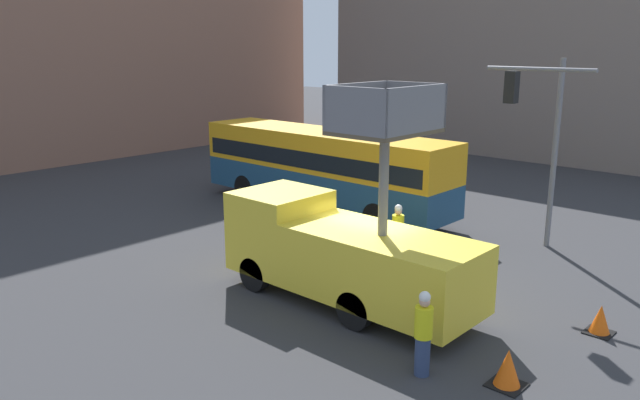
{
  "coord_description": "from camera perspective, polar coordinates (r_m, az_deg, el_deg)",
  "views": [
    {
      "loc": [
        -13.27,
        -9.78,
        6.73
      ],
      "look_at": [
        -1.4,
        1.05,
        2.68
      ],
      "focal_mm": 35.0,
      "sensor_mm": 36.0,
      "label": 1
    }
  ],
  "objects": [
    {
      "name": "traffic_cone_near_truck",
      "position": [
        13.51,
        16.79,
        -14.56
      ],
      "size": [
        0.7,
        0.7,
        0.8
      ],
      "color": "black",
      "rests_on": "ground_plane"
    },
    {
      "name": "utility_truck",
      "position": [
        16.39,
        2.14,
        -4.52
      ],
      "size": [
        2.43,
        7.21,
        5.81
      ],
      "color": "yellow",
      "rests_on": "ground_plane"
    },
    {
      "name": "traffic_cone_mid_road",
      "position": [
        16.5,
        24.25,
        -9.98
      ],
      "size": [
        0.62,
        0.62,
        0.71
      ],
      "color": "black",
      "rests_on": "ground_plane"
    },
    {
      "name": "city_bus",
      "position": [
        25.49,
        0.31,
        3.31
      ],
      "size": [
        2.53,
        11.68,
        3.28
      ],
      "rotation": [
        0.0,
        0.0,
        1.89
      ],
      "color": "navy",
      "rests_on": "ground_plane"
    },
    {
      "name": "road_worker_near_truck",
      "position": [
        13.28,
        9.42,
        -11.95
      ],
      "size": [
        0.38,
        0.38,
        1.86
      ],
      "rotation": [
        0.0,
        0.0,
        5.91
      ],
      "color": "navy",
      "rests_on": "ground_plane"
    },
    {
      "name": "road_worker_directing",
      "position": [
        19.76,
        7.12,
        -3.02
      ],
      "size": [
        0.38,
        0.38,
        1.86
      ],
      "rotation": [
        0.0,
        0.0,
        1.47
      ],
      "color": "navy",
      "rests_on": "ground_plane"
    },
    {
      "name": "ground_plane",
      "position": [
        17.81,
        5.6,
        -8.13
      ],
      "size": [
        120.0,
        120.0,
        0.0
      ],
      "primitive_type": "plane",
      "color": "#333335"
    },
    {
      "name": "traffic_light_pole",
      "position": [
        20.76,
        19.6,
        6.45
      ],
      "size": [
        3.66,
        3.41,
        6.28
      ],
      "color": "slate",
      "rests_on": "ground_plane"
    },
    {
      "name": "building_backdrop_side",
      "position": [
        42.66,
        21.15,
        12.98
      ],
      "size": [
        10.0,
        28.0,
        13.09
      ],
      "color": "gray",
      "rests_on": "ground_plane"
    }
  ]
}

